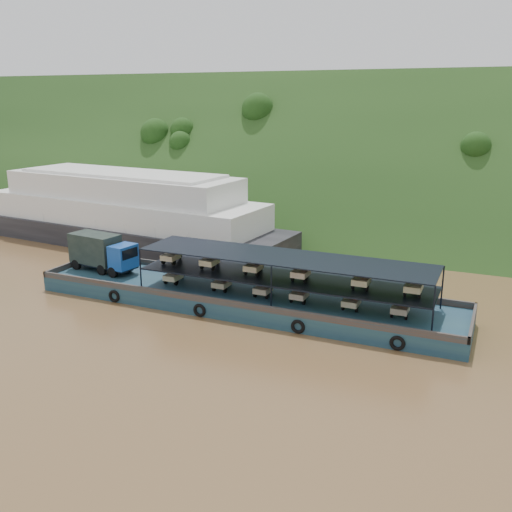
% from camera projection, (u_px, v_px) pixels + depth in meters
% --- Properties ---
extents(ground, '(160.00, 160.00, 0.00)m').
position_uv_depth(ground, '(264.00, 306.00, 46.15)').
color(ground, brown).
rests_on(ground, ground).
extents(hillside, '(140.00, 39.60, 39.60)m').
position_uv_depth(hillside, '(367.00, 221.00, 77.88)').
color(hillside, '#193312').
rests_on(hillside, ground).
extents(cargo_barge, '(35.00, 7.18, 4.54)m').
position_uv_depth(cargo_barge, '(231.00, 291.00, 46.25)').
color(cargo_barge, '#142E48').
rests_on(cargo_barge, ground).
extents(passenger_ferry, '(41.23, 13.52, 8.20)m').
position_uv_depth(passenger_ferry, '(124.00, 212.00, 65.71)').
color(passenger_ferry, black).
rests_on(passenger_ferry, ground).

